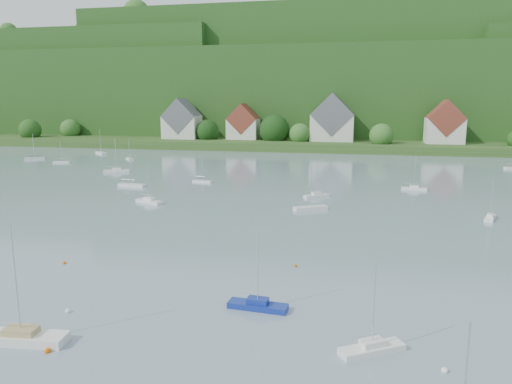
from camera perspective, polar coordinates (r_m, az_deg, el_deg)
far_shore_strip at (r=201.92m, az=7.61°, el=5.83°), size 600.00×60.00×3.00m
forested_ridge at (r=269.60m, az=9.00°, el=11.58°), size 620.00×181.22×69.89m
village_building_0 at (r=200.66m, az=-8.66°, el=8.06°), size 14.00×10.40×16.00m
village_building_1 at (r=195.25m, az=-1.49°, el=7.89°), size 12.00×9.36×14.00m
village_building_2 at (r=189.06m, az=8.91°, el=8.12°), size 16.00×11.44×18.00m
village_building_3 at (r=189.09m, az=21.15°, el=7.28°), size 13.00×10.40×15.50m
near_sailboat_1 at (r=45.47m, az=0.20°, el=-13.00°), size 5.57×1.98×7.37m
near_sailboat_2 at (r=43.89m, az=-25.71°, el=-14.96°), size 7.33×2.73×9.67m
near_sailboat_3 at (r=39.48m, az=13.37°, el=-17.24°), size 5.13×3.96×6.96m
mooring_buoy_0 at (r=41.77m, az=-23.15°, el=-16.83°), size 0.45×0.45×0.45m
mooring_buoy_1 at (r=47.98m, az=-21.10°, el=-12.99°), size 0.47×0.47×0.47m
mooring_buoy_2 at (r=56.38m, az=4.60°, el=-8.67°), size 0.38×0.38×0.38m
mooring_buoy_3 at (r=61.29m, az=-21.46°, el=-7.80°), size 0.40×0.40×0.40m
mooring_buoy_4 at (r=38.68m, az=21.15°, el=-19.02°), size 0.48×0.48×0.48m
far_sailboat_cluster at (r=118.53m, az=4.94°, el=1.86°), size 195.48×77.73×8.71m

